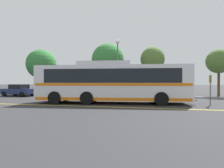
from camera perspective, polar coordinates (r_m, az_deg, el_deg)
ground_plane at (r=14.31m, az=-4.23°, el=-6.20°), size 220.00×220.00×0.00m
lane_strip_0 at (r=12.03m, az=-2.17°, el=-7.47°), size 31.86×0.20×0.01m
curb_strip at (r=20.07m, az=3.55°, el=-4.04°), size 39.86×0.36×0.15m
transit_bus at (r=14.06m, az=-0.06°, el=0.67°), size 12.34×3.79×3.32m
parked_car_0 at (r=24.06m, az=-28.21°, el=-1.80°), size 4.28×2.04×1.44m
parked_car_1 at (r=21.08m, az=-17.07°, el=-2.03°), size 4.22×1.95×1.49m
parked_car_2 at (r=19.12m, az=-1.01°, el=-2.37°), size 4.33×2.03×1.37m
parked_car_3 at (r=18.85m, az=16.21°, el=-2.46°), size 4.33×1.92×1.35m
bus_stop_sign at (r=14.60m, az=29.45°, el=-0.54°), size 0.07×0.40×2.24m
street_lamp at (r=21.21m, az=1.84°, el=9.27°), size 0.51×0.51×6.82m
tree_0 at (r=27.10m, az=-22.04°, el=6.00°), size 4.17×4.17×6.37m
tree_1 at (r=24.98m, az=31.51°, el=6.30°), size 2.93×2.93×5.71m
tree_2 at (r=23.20m, az=13.07°, el=7.92°), size 3.06×3.06×6.22m
tree_3 at (r=25.65m, az=-1.38°, el=7.85°), size 4.72×4.72×7.31m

